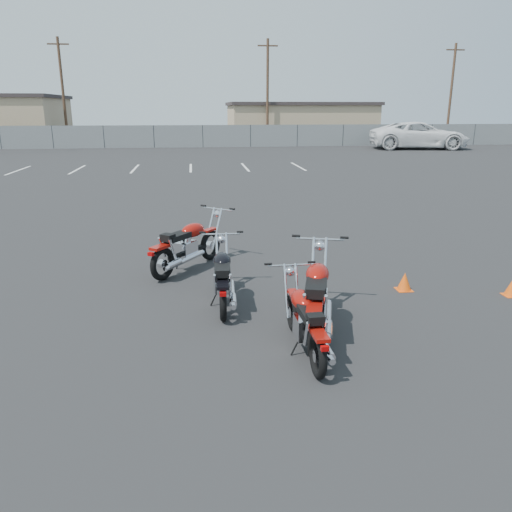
{
  "coord_description": "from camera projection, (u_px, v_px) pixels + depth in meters",
  "views": [
    {
      "loc": [
        -0.83,
        -7.74,
        3.15
      ],
      "look_at": [
        0.2,
        0.6,
        0.65
      ],
      "focal_mm": 35.0,
      "sensor_mm": 36.0,
      "label": 1
    }
  ],
  "objects": [
    {
      "name": "chainlink_fence",
      "position": [
        203.0,
        136.0,
        41.4
      ],
      "size": [
        80.06,
        0.06,
        1.8
      ],
      "color": "slate",
      "rests_on": "ground"
    },
    {
      "name": "tan_building_east",
      "position": [
        299.0,
        121.0,
        50.86
      ],
      "size": [
        14.4,
        9.4,
        3.7
      ],
      "color": "tan",
      "rests_on": "ground"
    },
    {
      "name": "parking_line_stripes",
      "position": [
        163.0,
        168.0,
        27.09
      ],
      "size": [
        15.12,
        4.0,
        0.01
      ],
      "color": "silver",
      "rests_on": "ground"
    },
    {
      "name": "motorcycle_second_black",
      "position": [
        223.0,
        278.0,
        8.24
      ],
      "size": [
        0.8,
        2.06,
        1.01
      ],
      "color": "black",
      "rests_on": "ground"
    },
    {
      "name": "training_cone_near",
      "position": [
        404.0,
        281.0,
        8.94
      ],
      "size": [
        0.27,
        0.27,
        0.32
      ],
      "color": "#FE570D",
      "rests_on": "ground"
    },
    {
      "name": "motorcycle_rear_red",
      "position": [
        305.0,
        321.0,
        6.6
      ],
      "size": [
        0.77,
        1.99,
        0.97
      ],
      "color": "black",
      "rests_on": "ground"
    },
    {
      "name": "motorcycle_front_red",
      "position": [
        188.0,
        245.0,
        10.0
      ],
      "size": [
        1.74,
        2.06,
        1.12
      ],
      "color": "black",
      "rests_on": "ground"
    },
    {
      "name": "white_van",
      "position": [
        420.0,
        127.0,
        39.5
      ],
      "size": [
        4.77,
        9.21,
        3.34
      ],
      "primitive_type": "imported",
      "rotation": [
        0.0,
        0.0,
        1.42
      ],
      "color": "white",
      "rests_on": "ground"
    },
    {
      "name": "utility_pole_d",
      "position": [
        451.0,
        91.0,
        47.9
      ],
      "size": [
        1.8,
        0.24,
        9.0
      ],
      "color": "#422C1F",
      "rests_on": "ground"
    },
    {
      "name": "utility_pole_b",
      "position": [
        63.0,
        90.0,
        43.66
      ],
      "size": [
        1.8,
        0.24,
        9.0
      ],
      "color": "#422C1F",
      "rests_on": "ground"
    },
    {
      "name": "ground",
      "position": [
        249.0,
        304.0,
        8.36
      ],
      "size": [
        120.0,
        120.0,
        0.0
      ],
      "primitive_type": "plane",
      "color": "black",
      "rests_on": "ground"
    },
    {
      "name": "motorcycle_third_red",
      "position": [
        317.0,
        297.0,
        7.21
      ],
      "size": [
        1.14,
        2.35,
        1.16
      ],
      "color": "black",
      "rests_on": "ground"
    },
    {
      "name": "training_cone_far",
      "position": [
        512.0,
        288.0,
        8.68
      ],
      "size": [
        0.25,
        0.25,
        0.3
      ],
      "color": "#FE570D",
      "rests_on": "ground"
    },
    {
      "name": "utility_pole_c",
      "position": [
        268.0,
        90.0,
        44.83
      ],
      "size": [
        1.8,
        0.24,
        9.0
      ],
      "color": "#422C1F",
      "rests_on": "ground"
    }
  ]
}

